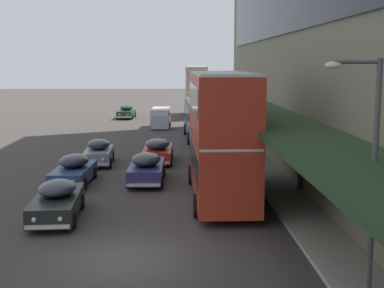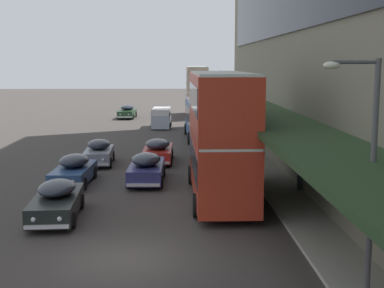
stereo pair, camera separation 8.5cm
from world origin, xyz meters
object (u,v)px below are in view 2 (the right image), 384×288
(transit_bus_kerbside_far, at_px, (220,132))
(pedestrian_at_kerb, at_px, (300,169))
(sedan_oncoming_rear, at_px, (99,152))
(street_lamp, at_px, (366,159))
(sedan_far_back, at_px, (57,200))
(sedan_lead_mid, at_px, (158,151))
(sedan_oncoming_front, at_px, (127,112))
(sedan_trailing_mid, at_px, (146,168))
(transit_bus_kerbside_rear, at_px, (202,117))
(sedan_lead_near, at_px, (74,170))
(vw_van, at_px, (161,117))
(transit_bus_kerbside_front, at_px, (197,89))

(transit_bus_kerbside_far, distance_m, pedestrian_at_kerb, 4.68)
(sedan_oncoming_rear, relative_size, street_lamp, 0.68)
(sedan_far_back, bearing_deg, sedan_lead_mid, 73.16)
(pedestrian_at_kerb, xyz_separation_m, street_lamp, (-1.16, -12.12, 2.70))
(pedestrian_at_kerb, bearing_deg, sedan_far_back, -160.01)
(sedan_lead_mid, bearing_deg, sedan_oncoming_front, 98.92)
(transit_bus_kerbside_far, xyz_separation_m, street_lamp, (2.90, -11.00, 0.66))
(sedan_oncoming_front, distance_m, sedan_oncoming_rear, 29.06)
(sedan_oncoming_front, xyz_separation_m, street_lamp, (10.61, -49.16, 3.11))
(sedan_far_back, distance_m, sedan_lead_mid, 13.10)
(sedan_oncoming_front, distance_m, sedan_trailing_mid, 34.67)
(sedan_oncoming_front, bearing_deg, transit_bus_kerbside_rear, -66.15)
(sedan_lead_near, relative_size, sedan_trailing_mid, 0.98)
(sedan_oncoming_rear, height_order, sedan_far_back, sedan_oncoming_rear)
(sedan_lead_near, distance_m, vw_van, 25.36)
(sedan_oncoming_front, height_order, street_lamp, street_lamp)
(transit_bus_kerbside_front, height_order, sedan_oncoming_front, transit_bus_kerbside_front)
(transit_bus_kerbside_front, distance_m, sedan_far_back, 44.07)
(transit_bus_kerbside_front, relative_size, sedan_oncoming_front, 1.93)
(sedan_oncoming_front, relative_size, street_lamp, 0.75)
(vw_van, bearing_deg, transit_bus_kerbside_far, -83.10)
(sedan_oncoming_front, xyz_separation_m, sedan_far_back, (0.68, -41.07, -0.01))
(transit_bus_kerbside_front, height_order, sedan_trailing_mid, transit_bus_kerbside_front)
(sedan_far_back, bearing_deg, sedan_lead_near, 94.35)
(sedan_lead_mid, relative_size, sedan_trailing_mid, 0.99)
(pedestrian_at_kerb, bearing_deg, sedan_trailing_mid, 161.32)
(sedan_oncoming_front, xyz_separation_m, vw_van, (4.25, -9.59, 0.33))
(transit_bus_kerbside_far, height_order, street_lamp, street_lamp)
(transit_bus_kerbside_far, height_order, sedan_oncoming_front, transit_bus_kerbside_far)
(transit_bus_kerbside_rear, bearing_deg, street_lamp, -85.08)
(transit_bus_kerbside_rear, distance_m, sedan_trailing_mid, 17.00)
(transit_bus_kerbside_rear, distance_m, pedestrian_at_kerb, 19.52)
(transit_bus_kerbside_rear, relative_size, sedan_oncoming_front, 1.97)
(vw_van, bearing_deg, sedan_oncoming_rear, -100.20)
(transit_bus_kerbside_front, height_order, street_lamp, street_lamp)
(sedan_far_back, bearing_deg, transit_bus_kerbside_rear, 72.66)
(transit_bus_kerbside_far, xyz_separation_m, sedan_lead_mid, (-3.23, 9.63, -2.46))
(transit_bus_kerbside_front, relative_size, sedan_lead_near, 1.95)
(sedan_far_back, bearing_deg, transit_bus_kerbside_far, 22.46)
(street_lamp, bearing_deg, vw_van, 99.13)
(vw_van, bearing_deg, street_lamp, -80.87)
(transit_bus_kerbside_front, height_order, vw_van, transit_bus_kerbside_front)
(transit_bus_kerbside_rear, distance_m, sedan_lead_near, 18.45)
(vw_van, bearing_deg, sedan_lead_mid, -89.31)
(sedan_lead_near, bearing_deg, transit_bus_kerbside_rear, 65.20)
(sedan_oncoming_front, bearing_deg, sedan_lead_near, -89.68)
(sedan_lead_near, relative_size, pedestrian_at_kerb, 2.56)
(transit_bus_kerbside_rear, bearing_deg, sedan_trailing_mid, -103.17)
(sedan_oncoming_front, height_order, sedan_far_back, sedan_oncoming_front)
(sedan_lead_mid, relative_size, pedestrian_at_kerb, 2.58)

